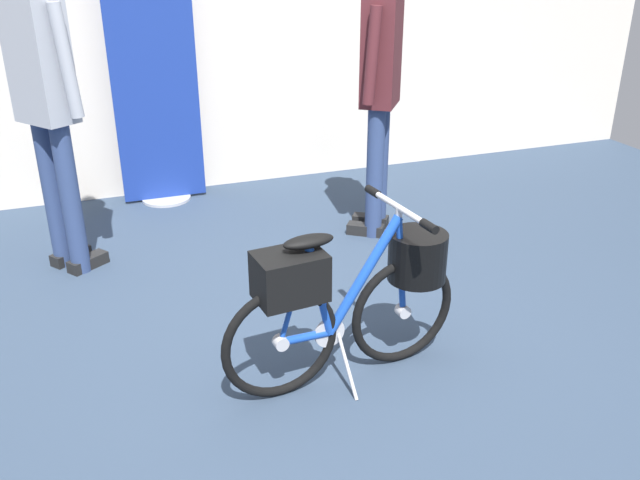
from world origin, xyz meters
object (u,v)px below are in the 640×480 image
(visitor_near_wall, at_px, (380,77))
(visitor_browsing, at_px, (44,88))
(floor_banner_stand, at_px, (156,94))
(folding_bike_foreground, at_px, (355,291))

(visitor_near_wall, xyz_separation_m, visitor_browsing, (-1.92, 0.12, 0.05))
(floor_banner_stand, bearing_deg, visitor_near_wall, -41.18)
(floor_banner_stand, xyz_separation_m, visitor_near_wall, (1.23, -1.08, 0.23))
(folding_bike_foreground, height_order, visitor_browsing, visitor_browsing)
(visitor_near_wall, height_order, visitor_browsing, visitor_browsing)
(floor_banner_stand, distance_m, folding_bike_foreground, 2.60)
(folding_bike_foreground, xyz_separation_m, visitor_near_wall, (0.77, 1.45, 0.60))
(folding_bike_foreground, bearing_deg, visitor_browsing, 126.35)
(floor_banner_stand, height_order, folding_bike_foreground, floor_banner_stand)
(visitor_browsing, bearing_deg, folding_bike_foreground, -53.65)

